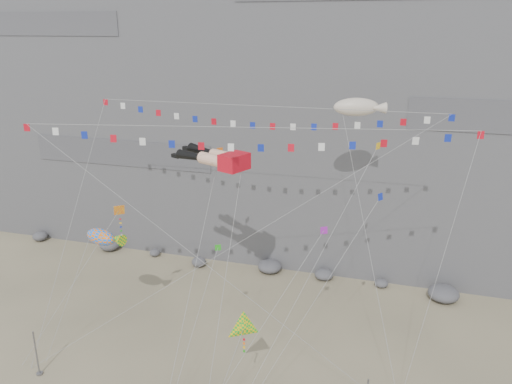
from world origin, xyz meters
TOP-DOWN VIEW (x-y plane):
  - ground at (0.00, 0.00)m, footprint 120.00×120.00m
  - cliff at (0.00, 32.00)m, footprint 80.00×28.00m
  - talus_boulders at (0.00, 17.00)m, footprint 60.00×3.00m
  - anchor_pole_left at (-12.81, -4.59)m, footprint 0.12×0.12m
  - legs_kite at (-1.42, 5.07)m, footprint 7.56×14.56m
  - flag_banner_upper at (1.26, 9.21)m, footprint 30.12×13.71m
  - flag_banner_lower at (2.00, 2.30)m, footprint 31.60×6.76m
  - harlequin_kite at (-8.78, 2.17)m, footprint 7.08×7.29m
  - fish_windsock at (-10.94, 2.46)m, footprint 4.56×6.91m
  - delta_kite at (3.18, -2.24)m, footprint 2.55×6.38m
  - blimp_windsock at (8.77, 11.45)m, footprint 7.99×14.41m
  - small_kite_a at (-1.89, 7.10)m, footprint 1.29×14.67m
  - small_kite_b at (7.59, 3.32)m, footprint 7.28×10.77m
  - small_kite_c at (-0.28, 1.92)m, footprint 1.57×8.60m
  - small_kite_d at (10.81, 6.26)m, footprint 8.51×13.94m
  - small_kite_e at (11.41, 1.95)m, footprint 8.60×7.72m

SIDE VIEW (x-z plane):
  - ground at x=0.00m, z-range 0.00..0.00m
  - talus_boulders at x=0.00m, z-range 0.00..1.20m
  - anchor_pole_left at x=-12.81m, z-range 0.00..3.86m
  - delta_kite at x=3.18m, z-range 1.64..9.71m
  - fish_windsock at x=-10.94m, z-range 3.51..14.31m
  - small_kite_c at x=-0.28m, z-range 3.09..15.52m
  - small_kite_b at x=7.59m, z-range 2.92..19.41m
  - harlequin_kite at x=-8.78m, z-range 4.33..18.87m
  - small_kite_e at x=11.41m, z-range 5.36..23.56m
  - small_kite_a at x=-1.89m, z-range 5.03..26.10m
  - legs_kite at x=-1.42m, z-range 6.12..25.53m
  - small_kite_d at x=10.81m, z-range 5.30..28.46m
  - flag_banner_lower at x=2.00m, z-range 7.63..30.29m
  - blimp_windsock at x=8.77m, z-range 7.36..31.29m
  - flag_banner_upper at x=1.26m, z-range 5.38..33.45m
  - cliff at x=0.00m, z-range 0.00..50.00m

